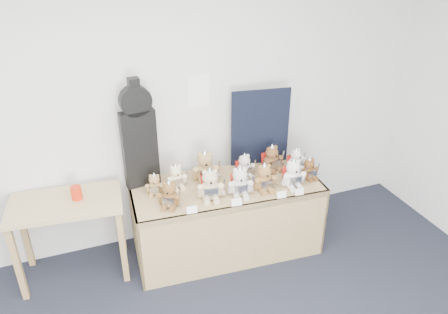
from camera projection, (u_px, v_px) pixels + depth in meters
name	position (u px, v px, depth m)	size (l,w,h in m)	color
room_shell	(198.00, 91.00, 3.92)	(6.00, 6.00, 6.00)	white
display_table	(229.00, 203.00, 3.94)	(1.75, 0.82, 0.71)	olive
side_table	(67.00, 214.00, 3.66)	(0.96, 0.59, 0.76)	tan
guitar_case	(139.00, 135.00, 3.72)	(0.31, 0.12, 0.99)	black
navy_board	(260.00, 128.00, 4.13)	(0.56, 0.02, 0.75)	black
red_cup	(76.00, 193.00, 3.61)	(0.09, 0.09, 0.12)	red
teddy_front_far_left	(170.00, 195.00, 3.59)	(0.21, 0.21, 0.26)	brown
teddy_front_left	(210.00, 185.00, 3.69)	(0.26, 0.23, 0.31)	#CBBC8F
teddy_front_centre	(240.00, 183.00, 3.74)	(0.24, 0.22, 0.30)	silver
teddy_front_right	(264.00, 178.00, 3.81)	(0.23, 0.19, 0.28)	olive
teddy_front_far_right	(293.00, 174.00, 3.86)	(0.24, 0.20, 0.29)	white
teddy_front_end	(309.00, 169.00, 4.00)	(0.19, 0.16, 0.23)	brown
teddy_back_left	(176.00, 177.00, 3.86)	(0.20, 0.17, 0.25)	beige
teddy_back_centre_left	(205.00, 168.00, 3.94)	(0.27, 0.23, 0.33)	tan
teddy_back_centre_right	(245.00, 167.00, 4.03)	(0.21, 0.18, 0.25)	silver
teddy_back_right	(272.00, 159.00, 4.13)	(0.24, 0.21, 0.28)	brown
teddy_back_end	(296.00, 160.00, 4.15)	(0.20, 0.18, 0.24)	white
teddy_back_far_left	(155.00, 185.00, 3.76)	(0.18, 0.17, 0.22)	#A3804C
entry_card_a	(192.00, 210.00, 3.53)	(0.09, 0.00, 0.06)	white
entry_card_b	(237.00, 202.00, 3.62)	(0.09, 0.00, 0.07)	white
entry_card_c	(282.00, 195.00, 3.73)	(0.09, 0.00, 0.06)	white
entry_card_d	(299.00, 192.00, 3.77)	(0.08, 0.00, 0.06)	white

